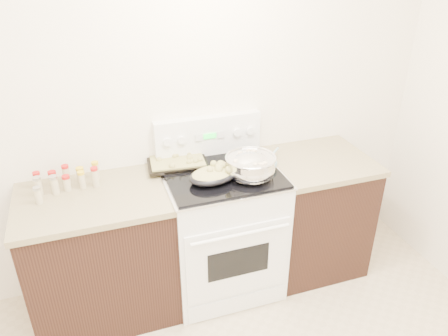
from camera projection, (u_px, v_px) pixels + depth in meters
name	position (u px, v px, depth m)	size (l,w,h in m)	color
room_shell	(263.00, 183.00, 1.23)	(4.10, 3.60, 2.75)	white
counter_left	(102.00, 255.00, 2.88)	(0.93, 0.67, 0.92)	black
counter_right	(312.00, 212.00, 3.32)	(0.73, 0.67, 0.92)	black
kitchen_range	(222.00, 228.00, 3.09)	(0.78, 0.73, 1.22)	white
mixing_bowl	(251.00, 167.00, 2.78)	(0.41, 0.41, 0.19)	silver
roasting_pan	(213.00, 174.00, 2.75)	(0.35, 0.28, 0.12)	black
baking_sheet	(178.00, 162.00, 2.97)	(0.42, 0.32, 0.06)	black
wooden_spoon	(234.00, 173.00, 2.84)	(0.10, 0.24, 0.04)	#A5794B
blue_ladle	(271.00, 162.00, 2.92)	(0.20, 0.26, 0.11)	#89BACC
spice_jars	(65.00, 180.00, 2.71)	(0.40, 0.24, 0.13)	#BFB28C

